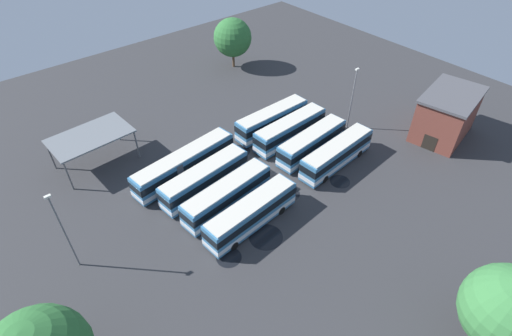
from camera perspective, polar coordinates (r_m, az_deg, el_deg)
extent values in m
plane|color=#333335|center=(50.76, 0.83, -0.35)|extent=(94.34, 94.34, 0.00)
cube|color=teal|center=(42.90, -0.69, -6.56)|extent=(11.70, 3.38, 2.96)
cube|color=beige|center=(41.78, -0.71, -5.11)|extent=(11.23, 3.15, 0.14)
cube|color=black|center=(42.55, -0.70, -6.12)|extent=(11.77, 3.42, 0.95)
cube|color=silver|center=(43.50, -0.69, -7.30)|extent=(11.77, 3.42, 0.59)
cube|color=black|center=(45.50, 4.57, -2.32)|extent=(0.22, 2.06, 1.09)
cylinder|color=black|center=(46.14, 1.54, -4.62)|extent=(1.02, 0.38, 1.00)
cylinder|color=black|center=(45.06, 3.65, -6.10)|extent=(1.02, 0.38, 1.00)
cylinder|color=black|center=(42.91, -5.26, -9.33)|extent=(1.02, 0.38, 1.00)
cylinder|color=black|center=(41.75, -3.18, -11.09)|extent=(1.02, 0.38, 1.00)
cube|color=teal|center=(44.98, -4.18, -3.92)|extent=(11.69, 3.63, 2.96)
cube|color=beige|center=(43.92, -4.27, -2.47)|extent=(11.21, 3.38, 0.14)
cube|color=black|center=(44.65, -4.20, -3.49)|extent=(11.75, 3.67, 0.95)
cube|color=silver|center=(45.56, -4.13, -4.67)|extent=(11.75, 3.67, 0.59)
cube|color=black|center=(47.53, 0.92, 0.03)|extent=(0.26, 2.05, 1.09)
cylinder|color=black|center=(48.20, -1.90, -2.23)|extent=(1.02, 0.40, 1.00)
cylinder|color=black|center=(47.00, 0.06, -3.57)|extent=(1.02, 0.40, 1.00)
cylinder|color=black|center=(45.04, -8.47, -6.60)|extent=(1.02, 0.40, 1.00)
cylinder|color=black|center=(43.75, -6.55, -8.18)|extent=(1.02, 0.40, 1.00)
cube|color=teal|center=(47.28, -7.36, -1.55)|extent=(11.92, 3.68, 2.96)
cube|color=beige|center=(46.27, -7.52, -0.12)|extent=(11.43, 3.43, 0.14)
cube|color=black|center=(46.97, -7.41, -1.12)|extent=(11.98, 3.73, 0.95)
cube|color=silver|center=(47.83, -7.28, -2.28)|extent=(11.98, 3.73, 0.59)
cube|color=black|center=(49.78, -2.26, 2.17)|extent=(0.27, 2.05, 1.09)
cylinder|color=black|center=(50.49, -4.94, -0.05)|extent=(1.03, 0.40, 1.00)
cylinder|color=black|center=(49.16, -3.14, -1.26)|extent=(1.03, 0.40, 1.00)
cylinder|color=black|center=(47.40, -11.49, -4.13)|extent=(1.03, 0.40, 1.00)
cylinder|color=black|center=(45.98, -9.77, -5.56)|extent=(1.03, 0.40, 1.00)
cube|color=teal|center=(49.72, -10.20, 0.55)|extent=(14.31, 4.03, 2.96)
cube|color=beige|center=(48.76, -10.41, 1.95)|extent=(13.73, 3.77, 0.14)
cube|color=black|center=(49.43, -10.26, 0.97)|extent=(14.38, 4.08, 0.95)
cube|color=silver|center=(50.25, -10.09, -0.18)|extent=(14.38, 4.08, 0.59)
cube|color=black|center=(52.77, -4.26, 4.59)|extent=(0.28, 2.05, 1.09)
cube|color=#47474C|center=(49.09, -11.61, -0.29)|extent=(1.17, 2.64, 2.84)
cylinder|color=black|center=(53.23, -7.14, 2.22)|extent=(1.03, 0.41, 1.00)
cylinder|color=black|center=(51.81, -5.48, 1.14)|extent=(1.03, 0.41, 1.00)
cylinder|color=black|center=(49.65, -14.79, -2.34)|extent=(1.03, 0.41, 1.00)
cylinder|color=black|center=(48.12, -13.24, -3.65)|extent=(1.03, 0.41, 1.00)
cube|color=teal|center=(51.56, 11.52, 2.00)|extent=(11.84, 3.32, 2.96)
cube|color=beige|center=(50.64, 11.75, 3.38)|extent=(11.36, 3.08, 0.14)
cube|color=black|center=(51.28, 11.59, 2.42)|extent=(11.90, 3.36, 0.95)
cube|color=silver|center=(52.07, 11.40, 1.29)|extent=(11.90, 3.36, 0.59)
cube|color=black|center=(55.38, 15.25, 5.05)|extent=(0.20, 2.06, 1.09)
cylinder|color=black|center=(55.30, 12.66, 3.11)|extent=(1.02, 0.37, 1.00)
cylinder|color=black|center=(54.40, 14.60, 2.02)|extent=(1.02, 0.37, 1.00)
cylinder|color=black|center=(50.51, 7.83, -0.30)|extent=(1.02, 0.37, 1.00)
cylinder|color=black|center=(49.52, 9.87, -1.55)|extent=(1.02, 0.37, 1.00)
cube|color=teal|center=(52.96, 8.02, 3.64)|extent=(11.31, 3.38, 2.96)
cube|color=beige|center=(52.06, 8.17, 5.01)|extent=(10.85, 3.14, 0.14)
cube|color=black|center=(52.68, 8.07, 4.05)|extent=(11.37, 3.42, 0.95)
cube|color=silver|center=(53.45, 7.94, 2.93)|extent=(11.37, 3.42, 0.59)
cube|color=black|center=(56.46, 11.68, 6.44)|extent=(0.22, 2.06, 1.09)
cylinder|color=black|center=(56.54, 9.22, 4.56)|extent=(1.02, 0.38, 1.00)
cylinder|color=black|center=(55.52, 11.08, 3.54)|extent=(1.02, 0.38, 1.00)
cylinder|color=black|center=(52.12, 4.51, 1.49)|extent=(1.02, 0.38, 1.00)
cylinder|color=black|center=(51.01, 6.44, 0.32)|extent=(1.02, 0.38, 1.00)
cube|color=teal|center=(55.04, 4.93, 5.50)|extent=(11.71, 2.99, 2.96)
cube|color=beige|center=(54.17, 5.02, 6.84)|extent=(11.23, 2.77, 0.14)
cube|color=black|center=(54.77, 4.96, 5.90)|extent=(11.77, 3.03, 0.95)
cube|color=silver|center=(55.51, 4.89, 4.80)|extent=(11.77, 3.03, 0.59)
cube|color=black|center=(58.49, 8.95, 8.11)|extent=(0.15, 2.06, 1.09)
cylinder|color=black|center=(58.63, 6.50, 6.29)|extent=(1.01, 0.34, 1.00)
cylinder|color=black|center=(57.44, 8.19, 5.31)|extent=(1.01, 0.34, 1.00)
cylinder|color=black|center=(54.32, 1.34, 3.46)|extent=(1.01, 0.34, 1.00)
cylinder|color=black|center=(53.03, 3.06, 2.35)|extent=(1.01, 0.34, 1.00)
cube|color=teal|center=(56.93, 2.33, 6.94)|extent=(11.67, 2.65, 2.96)
cube|color=beige|center=(56.09, 2.37, 8.26)|extent=(11.20, 2.45, 0.14)
cube|color=black|center=(56.67, 2.34, 7.34)|extent=(11.73, 2.69, 0.95)
cube|color=silver|center=(57.39, 2.31, 6.25)|extent=(11.73, 2.69, 0.59)
cube|color=black|center=(60.17, 6.50, 9.35)|extent=(0.09, 2.06, 1.09)
cylinder|color=black|center=(60.44, 4.10, 7.60)|extent=(1.00, 0.31, 1.00)
cylinder|color=black|center=(59.10, 5.66, 6.66)|extent=(1.00, 0.31, 1.00)
cylinder|color=black|center=(56.40, -1.22, 5.03)|extent=(1.00, 0.31, 1.00)
cylinder|color=black|center=(54.97, 0.33, 3.98)|extent=(1.00, 0.31, 1.00)
cube|color=brown|center=(61.26, 25.64, 6.80)|extent=(10.28, 7.69, 6.23)
cube|color=#4C4C51|center=(59.72, 26.53, 9.41)|extent=(10.90, 8.16, 0.36)
cube|color=black|center=(58.38, 23.64, 3.31)|extent=(0.40, 1.78, 2.20)
cube|color=slate|center=(53.48, -22.77, 4.27)|extent=(9.98, 6.43, 0.20)
cylinder|color=#59595B|center=(57.97, -19.36, 5.52)|extent=(0.20, 0.20, 4.19)
cylinder|color=#59595B|center=(53.84, -16.76, 3.25)|extent=(0.20, 0.20, 4.19)
cylinder|color=#59595B|center=(56.03, -27.41, 1.60)|extent=(0.20, 0.20, 4.19)
cylinder|color=#59595B|center=(51.74, -25.35, -1.07)|extent=(0.20, 0.20, 4.19)
cylinder|color=slate|center=(57.55, 13.59, 9.42)|extent=(0.16, 0.16, 9.09)
cube|color=silver|center=(55.36, 14.36, 13.60)|extent=(0.56, 0.28, 0.20)
cylinder|color=slate|center=(41.20, -25.73, -8.55)|extent=(0.16, 0.16, 9.34)
cube|color=silver|center=(38.01, -27.79, -3.66)|extent=(0.56, 0.28, 0.20)
sphere|color=#387A3D|center=(37.08, 32.55, -16.90)|extent=(7.13, 7.13, 7.13)
cylinder|color=brown|center=(75.15, -3.26, 15.28)|extent=(0.44, 0.44, 2.65)
sphere|color=#2D6B33|center=(73.48, -3.38, 18.23)|extent=(6.70, 6.70, 6.70)
cylinder|color=black|center=(47.79, 4.63, -3.65)|extent=(2.85, 2.85, 0.01)
cylinder|color=black|center=(50.25, 11.98, -1.92)|extent=(2.51, 2.51, 0.01)
cylinder|color=black|center=(53.85, -2.45, 2.39)|extent=(3.00, 3.00, 0.01)
cylinder|color=black|center=(43.06, 1.43, -9.89)|extent=(3.66, 3.66, 0.01)
cylinder|color=black|center=(41.49, -3.92, -12.70)|extent=(2.62, 2.62, 0.01)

